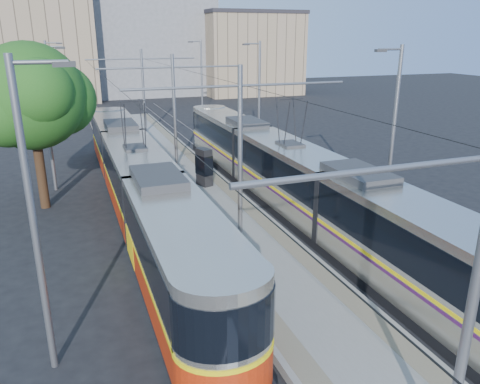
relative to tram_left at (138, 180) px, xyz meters
name	(u,v)px	position (x,y,z in m)	size (l,w,h in m)	color
ground	(339,348)	(3.60, -12.57, -1.71)	(160.00, 160.00, 0.00)	black
platform	(188,179)	(3.60, 4.43, -1.56)	(4.00, 50.00, 0.30)	gray
tactile_strip_left	(164,179)	(2.15, 4.43, -1.40)	(0.70, 50.00, 0.01)	gray
tactile_strip_right	(211,174)	(5.05, 4.43, -1.40)	(0.70, 50.00, 0.01)	gray
rails	(188,181)	(3.60, 4.43, -1.69)	(8.71, 70.00, 0.03)	gray
tram_left	(138,180)	(0.00, 0.00, 0.00)	(2.43, 28.22, 5.50)	black
tram_right	(289,173)	(7.20, -1.87, 0.15)	(2.43, 29.26, 5.50)	black
catenary	(199,113)	(3.60, 1.59, 2.81)	(9.20, 70.00, 7.00)	slate
street_lamps	(171,103)	(3.60, 8.43, 2.47)	(15.18, 38.22, 8.00)	slate
shelter	(204,166)	(4.05, 2.44, -0.30)	(0.85, 1.09, 2.11)	black
tree	(38,98)	(-4.06, 2.78, 3.81)	(5.62, 5.20, 8.17)	#382314
building_left	(29,43)	(-6.40, 47.43, 5.75)	(16.32, 12.24, 14.89)	gray
building_centre	(147,35)	(9.60, 51.43, 6.75)	(18.36, 14.28, 16.91)	gray
building_right	(249,53)	(23.60, 45.43, 4.20)	(14.28, 10.20, 11.81)	gray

